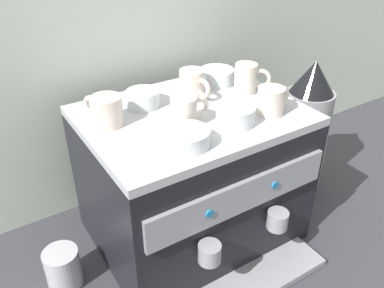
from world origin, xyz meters
name	(u,v)px	position (x,y,z in m)	size (l,w,h in m)	color
ground_plane	(192,229)	(0.00, 0.00, 0.00)	(4.00, 4.00, 0.00)	#38383D
tiled_backsplash_wall	(135,23)	(0.00, 0.32, 0.58)	(2.80, 0.03, 1.15)	silver
espresso_machine	(193,177)	(0.00, 0.00, 0.21)	(0.57, 0.55, 0.42)	black
ceramic_cup_0	(106,110)	(-0.21, 0.06, 0.45)	(0.08, 0.11, 0.07)	beige
ceramic_cup_1	(272,100)	(0.17, -0.11, 0.45)	(0.11, 0.07, 0.07)	beige
ceramic_cup_2	(247,78)	(0.20, 0.02, 0.46)	(0.09, 0.09, 0.08)	beige
ceramic_cup_3	(193,83)	(0.06, 0.08, 0.45)	(0.07, 0.11, 0.07)	beige
ceramic_cup_4	(185,111)	(-0.05, -0.05, 0.45)	(0.10, 0.06, 0.08)	beige
ceramic_bowl_0	(217,77)	(0.17, 0.12, 0.44)	(0.10, 0.10, 0.04)	silver
ceramic_bowl_1	(235,115)	(0.06, -0.11, 0.44)	(0.10, 0.10, 0.04)	silver
ceramic_bowl_2	(143,99)	(-0.09, 0.10, 0.44)	(0.09, 0.09, 0.04)	silver
ceramic_bowl_3	(187,138)	(-0.10, -0.13, 0.43)	(0.11, 0.11, 0.04)	silver
coffee_grinder	(305,128)	(0.46, 0.01, 0.22)	(0.16, 0.16, 0.46)	#939399
milk_pitcher	(63,268)	(-0.40, 0.01, 0.06)	(0.09, 0.09, 0.11)	#B7B7BC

